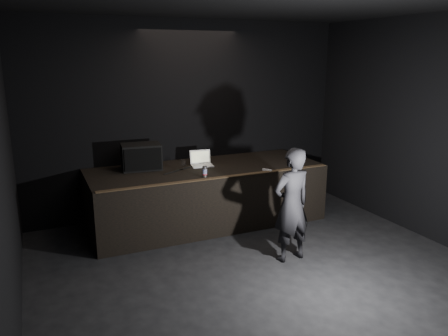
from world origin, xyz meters
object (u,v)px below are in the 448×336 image
at_px(stage_riser, 206,195).
at_px(beer_can, 205,172).
at_px(stage_monitor, 141,157).
at_px(laptop, 201,162).
at_px(person, 292,205).

bearing_deg(stage_riser, beer_can, -113.41).
height_order(stage_monitor, laptop, stage_monitor).
xyz_separation_m(stage_riser, laptop, (-0.02, 0.17, 0.57)).
xyz_separation_m(stage_riser, beer_can, (-0.26, -0.59, 0.59)).
height_order(stage_riser, beer_can, beer_can).
height_order(stage_monitor, beer_can, stage_monitor).
bearing_deg(person, stage_riser, -78.30).
bearing_deg(stage_riser, person, -73.30).
bearing_deg(beer_can, stage_monitor, 130.44).
bearing_deg(beer_can, person, -57.35).
distance_m(stage_monitor, person, 2.74).
bearing_deg(stage_monitor, stage_riser, -11.30).
distance_m(laptop, person, 2.12).
relative_size(stage_monitor, beer_can, 3.88).
height_order(laptop, beer_can, laptop).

